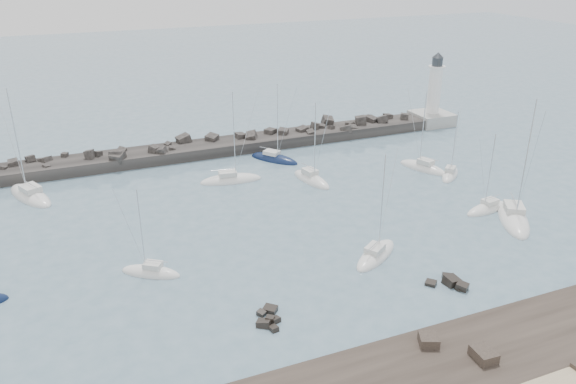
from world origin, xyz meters
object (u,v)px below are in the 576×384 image
Objects in this scene: sailboat_3 at (151,273)px; sailboat_8 at (423,168)px; sailboat_9 at (513,219)px; sailboat_4 at (311,180)px; sailboat_0 at (31,196)px; sailboat_6 at (274,159)px; sailboat_7 at (487,209)px; sailboat_2 at (231,180)px; lighthouse at (433,109)px; sailboat_5 at (376,256)px; sailboat_10 at (450,175)px.

sailboat_8 is at bearing 18.27° from sailboat_3.
sailboat_4 is at bearing 130.08° from sailboat_9.
sailboat_9 reaches higher than sailboat_3.
sailboat_3 is at bearing -65.61° from sailboat_0.
sailboat_4 is at bearing -79.55° from sailboat_6.
sailboat_9 is at bearing -5.97° from sailboat_3.
sailboat_3 is at bearing -147.31° from sailboat_4.
sailboat_7 is (19.20, -28.51, 0.01)m from sailboat_6.
sailboat_0 reaches higher than sailboat_2.
lighthouse is at bearing 11.51° from sailboat_6.
sailboat_9 is (56.89, -31.18, 0.00)m from sailboat_0.
lighthouse reaches higher than sailboat_6.
sailboat_3 is 0.92× the size of sailboat_7.
sailboat_6 is (0.66, 33.45, -0.00)m from sailboat_5.
sailboat_5 is at bearing -166.03° from sailboat_7.
sailboat_0 is 48.47m from sailboat_5.
sailboat_6 is at bearing 123.96° from sailboat_7.
sailboat_3 is at bearing 166.04° from sailboat_5.
sailboat_6 is at bearing 1.56° from sailboat_0.
sailboat_4 is (11.12, -4.46, 0.02)m from sailboat_2.
sailboat_10 is (58.90, -15.66, -0.00)m from sailboat_0.
sailboat_4 is at bearing 83.59° from sailboat_5.
sailboat_7 is 0.67× the size of sailboat_9.
lighthouse is 1.10× the size of sailboat_8.
sailboat_8 is (20.76, 20.74, 0.02)m from sailboat_5.
sailboat_10 is (20.32, -6.22, -0.00)m from sailboat_4.
sailboat_9 reaches higher than sailboat_2.
sailboat_3 is at bearing -161.73° from sailboat_8.
sailboat_5 is at bearing -72.74° from sailboat_2.
sailboat_10 is at bearing -61.48° from sailboat_8.
sailboat_10 is (2.14, -3.94, -0.00)m from sailboat_8.
sailboat_4 is at bearing -21.84° from sailboat_2.
sailboat_0 is at bearing 153.78° from sailboat_7.
sailboat_6 is at bearing 122.15° from sailboat_9.
sailboat_0 reaches higher than sailboat_6.
sailboat_7 is (17.28, -18.08, -0.02)m from sailboat_4.
sailboat_0 reaches higher than sailboat_5.
sailboat_3 is (-60.59, -34.81, -2.96)m from lighthouse.
sailboat_0 is at bearing 169.73° from sailboat_2.
sailboat_6 is 27.79m from sailboat_10.
sailboat_0 is 1.27× the size of sailboat_5.
sailboat_0 is at bearing 151.27° from sailboat_9.
sailboat_5 reaches higher than sailboat_7.
sailboat_3 is at bearing -166.99° from sailboat_10.
sailboat_2 is 30.06m from sailboat_8.
sailboat_0 reaches higher than sailboat_3.
lighthouse is at bearing 48.09° from sailboat_5.
sailboat_6 reaches higher than sailboat_4.
lighthouse is 73.13m from sailboat_0.
sailboat_2 is at bearing -146.99° from sailboat_6.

